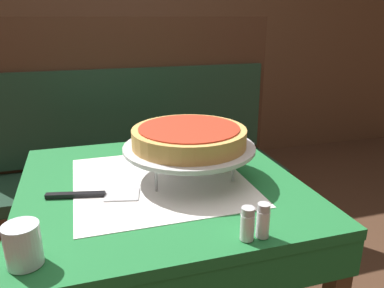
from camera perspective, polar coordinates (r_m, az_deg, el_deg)
dining_table_front at (r=1.21m, az=-4.74°, el=-9.59°), size 0.84×0.84×0.78m
dining_table_rear at (r=2.79m, az=-8.32°, el=6.19°), size 0.69×0.69×0.78m
booth_bench at (r=2.11m, az=-8.72°, el=-6.57°), size 1.64×0.46×1.26m
back_wall_panel at (r=3.19m, az=-13.66°, el=17.19°), size 6.00×0.04×2.40m
pizza_pan_stand at (r=1.16m, az=-0.43°, el=-0.69°), size 0.41×0.41×0.11m
deep_dish_pizza at (r=1.14m, az=-0.44°, el=1.16°), size 0.35×0.35×0.06m
pizza_server at (r=1.10m, az=-14.40°, el=-7.49°), size 0.27×0.11×0.01m
water_glass_near at (r=0.86m, az=-24.35°, el=-13.81°), size 0.07×0.07×0.09m
salt_shaker at (r=0.87m, az=8.44°, el=-11.94°), size 0.03×0.03×0.08m
pepper_shaker at (r=0.89m, az=10.77°, el=-11.39°), size 0.03×0.03×0.08m
condiment_caddy at (r=2.75m, az=-8.89°, el=9.22°), size 0.15×0.15×0.15m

